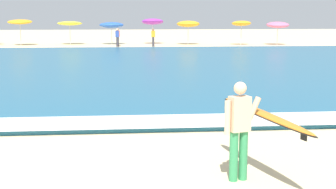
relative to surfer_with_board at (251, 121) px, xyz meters
The scene contains 13 objects.
sea 17.78m from the surfer_with_board, 101.64° to the left, with size 120.00×28.00×0.14m, color #1E6084.
surf_foam 5.43m from the surfer_with_board, 131.93° to the left, with size 120.00×1.51×0.01m, color white.
surfer_with_board is the anchor object (origin of this frame).
beach_umbrella_1 38.15m from the surfer_with_board, 107.78° to the left, with size 2.17×2.19×2.40m.
beach_umbrella_2 37.96m from the surfer_with_board, 101.13° to the left, with size 2.26×2.28×2.21m.
beach_umbrella_3 37.26m from the surfer_with_board, 95.33° to the left, with size 2.26×2.27×2.09m.
beach_umbrella_4 37.50m from the surfer_with_board, 89.39° to the left, with size 2.05×2.09×2.48m.
beach_umbrella_5 36.42m from the surfer_with_board, 84.26° to the left, with size 2.12×2.13×2.23m.
beach_umbrella_6 36.25m from the surfer_with_board, 76.54° to the left, with size 1.77×1.79×2.27m.
beach_umbrella_7 36.96m from the surfer_with_board, 71.40° to the left, with size 2.07×2.09×2.17m.
beachgoer_near_row_left 34.99m from the surfer_with_board, 94.67° to the left, with size 0.32×0.20×1.58m.
beachgoer_near_row_mid 33.76m from the surfer_with_board, 89.59° to the left, with size 0.32×0.20×1.58m.
beachgoer_near_row_right 33.93m from the surfer_with_board, 94.88° to the left, with size 0.32×0.20×1.58m.
Camera 1 is at (1.46, -6.48, 2.86)m, focal length 50.58 mm.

